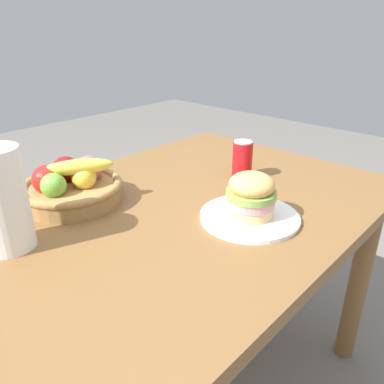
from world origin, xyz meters
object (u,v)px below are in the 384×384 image
(plate, at_px, (249,217))
(paper_towel_roll, at_px, (2,200))
(soda_can, at_px, (242,160))
(sandwich, at_px, (251,195))
(fruit_basket, at_px, (71,186))

(plate, xyz_separation_m, paper_towel_roll, (-0.49, 0.33, 0.11))
(plate, height_order, soda_can, soda_can)
(sandwich, height_order, paper_towel_roll, paper_towel_roll)
(soda_can, distance_m, fruit_basket, 0.55)
(sandwich, relative_size, paper_towel_roll, 0.55)
(sandwich, distance_m, fruit_basket, 0.51)
(soda_can, height_order, paper_towel_roll, paper_towel_roll)
(fruit_basket, bearing_deg, sandwich, -59.65)
(plate, distance_m, sandwich, 0.07)
(sandwich, xyz_separation_m, soda_can, (0.22, 0.19, -0.01))
(sandwich, distance_m, soda_can, 0.29)
(sandwich, bearing_deg, soda_can, 40.16)
(fruit_basket, relative_size, paper_towel_roll, 1.21)
(soda_can, xyz_separation_m, paper_towel_roll, (-0.71, 0.14, 0.06))
(soda_can, relative_size, fruit_basket, 0.43)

